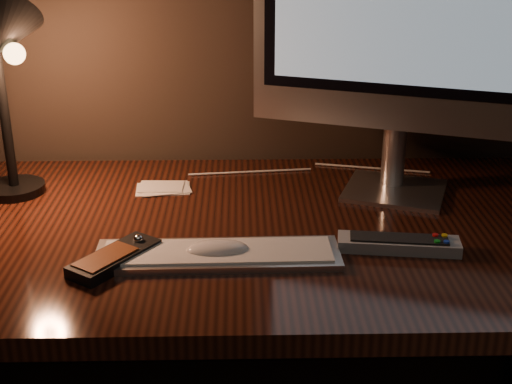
{
  "coord_description": "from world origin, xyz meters",
  "views": [
    {
      "loc": [
        0.01,
        0.62,
        1.32
      ],
      "look_at": [
        0.04,
        1.73,
        0.87
      ],
      "focal_mm": 50.0,
      "sensor_mm": 36.0,
      "label": 1
    }
  ],
  "objects_px": {
    "desk_lamp": "(6,63)",
    "media_remote": "(115,258)",
    "mouse": "(218,252)",
    "desk": "(237,267)",
    "monitor": "(410,8)",
    "keyboard": "(218,254)",
    "tv_remote": "(399,244)"
  },
  "relations": [
    {
      "from": "desk_lamp",
      "to": "media_remote",
      "type": "bearing_deg",
      "value": -67.9
    },
    {
      "from": "mouse",
      "to": "desk_lamp",
      "type": "relative_size",
      "value": 0.26
    },
    {
      "from": "desk",
      "to": "mouse",
      "type": "relative_size",
      "value": 14.8
    },
    {
      "from": "monitor",
      "to": "desk_lamp",
      "type": "relative_size",
      "value": 1.54
    },
    {
      "from": "desk",
      "to": "media_remote",
      "type": "height_order",
      "value": "media_remote"
    },
    {
      "from": "keyboard",
      "to": "media_remote",
      "type": "relative_size",
      "value": 2.43
    },
    {
      "from": "desk",
      "to": "mouse",
      "type": "height_order",
      "value": "mouse"
    },
    {
      "from": "mouse",
      "to": "media_remote",
      "type": "relative_size",
      "value": 0.62
    },
    {
      "from": "desk",
      "to": "mouse",
      "type": "xyz_separation_m",
      "value": [
        -0.03,
        -0.2,
        0.14
      ]
    },
    {
      "from": "mouse",
      "to": "desk_lamp",
      "type": "xyz_separation_m",
      "value": [
        -0.41,
        0.27,
        0.28
      ]
    },
    {
      "from": "mouse",
      "to": "tv_remote",
      "type": "relative_size",
      "value": 0.49
    },
    {
      "from": "monitor",
      "to": "media_remote",
      "type": "relative_size",
      "value": 3.73
    },
    {
      "from": "desk",
      "to": "mouse",
      "type": "distance_m",
      "value": 0.25
    },
    {
      "from": "mouse",
      "to": "desk_lamp",
      "type": "distance_m",
      "value": 0.56
    },
    {
      "from": "mouse",
      "to": "monitor",
      "type": "bearing_deg",
      "value": 33.4
    },
    {
      "from": "mouse",
      "to": "desk",
      "type": "bearing_deg",
      "value": 77.19
    },
    {
      "from": "desk",
      "to": "media_remote",
      "type": "distance_m",
      "value": 0.33
    },
    {
      "from": "mouse",
      "to": "media_remote",
      "type": "bearing_deg",
      "value": -177.51
    },
    {
      "from": "monitor",
      "to": "mouse",
      "type": "relative_size",
      "value": 6.02
    },
    {
      "from": "media_remote",
      "to": "desk_lamp",
      "type": "xyz_separation_m",
      "value": [
        -0.24,
        0.29,
        0.27
      ]
    },
    {
      "from": "desk_lamp",
      "to": "keyboard",
      "type": "bearing_deg",
      "value": -50.74
    },
    {
      "from": "mouse",
      "to": "keyboard",
      "type": "bearing_deg",
      "value": -90.06
    },
    {
      "from": "desk",
      "to": "keyboard",
      "type": "distance_m",
      "value": 0.25
    },
    {
      "from": "monitor",
      "to": "keyboard",
      "type": "relative_size",
      "value": 1.54
    },
    {
      "from": "keyboard",
      "to": "media_remote",
      "type": "xyz_separation_m",
      "value": [
        -0.17,
        -0.02,
        0.0
      ]
    },
    {
      "from": "keyboard",
      "to": "mouse",
      "type": "relative_size",
      "value": 3.91
    },
    {
      "from": "desk",
      "to": "keyboard",
      "type": "height_order",
      "value": "keyboard"
    },
    {
      "from": "keyboard",
      "to": "tv_remote",
      "type": "relative_size",
      "value": 1.93
    },
    {
      "from": "media_remote",
      "to": "tv_remote",
      "type": "height_order",
      "value": "media_remote"
    },
    {
      "from": "mouse",
      "to": "tv_remote",
      "type": "xyz_separation_m",
      "value": [
        0.32,
        0.02,
        0.0
      ]
    },
    {
      "from": "keyboard",
      "to": "mouse",
      "type": "bearing_deg",
      "value": 93.13
    },
    {
      "from": "desk_lamp",
      "to": "desk",
      "type": "bearing_deg",
      "value": -25.69
    }
  ]
}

